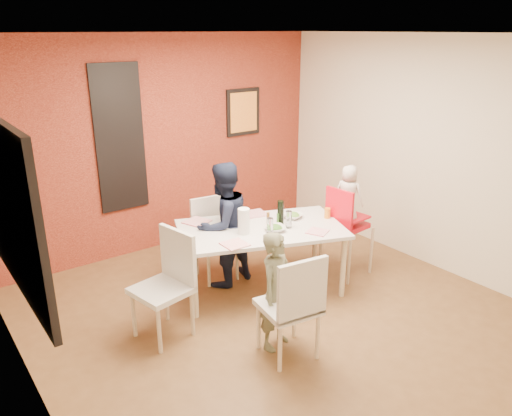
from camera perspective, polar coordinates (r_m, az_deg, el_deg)
ground at (r=5.22m, az=2.01°, el=-11.82°), size 4.50×4.50×0.00m
ceiling at (r=4.44m, az=2.45°, el=19.31°), size 4.50×4.50×0.02m
wall_back at (r=6.50m, az=-10.40°, el=7.19°), size 4.50×0.02×2.70m
wall_left at (r=3.76m, az=-25.65°, el=-3.91°), size 0.02×4.50×2.70m
wall_right at (r=6.27m, az=18.55°, el=6.02°), size 0.02×4.50×2.70m
brick_accent_wall at (r=6.49m, az=-10.32°, el=7.16°), size 4.50×0.02×2.70m
picture_window_frame at (r=3.89m, az=-26.28°, el=-0.12°), size 0.05×1.70×1.30m
picture_window_pane at (r=3.89m, az=-26.07°, el=-0.07°), size 0.02×1.55×1.15m
glassblock_strip at (r=6.21m, az=-15.32°, el=7.63°), size 0.55×0.03×1.70m
glassblock_surround at (r=6.20m, az=-15.30°, el=7.62°), size 0.60×0.03×1.76m
art_print_frame at (r=7.02m, az=-1.48°, el=10.92°), size 0.54×0.03×0.64m
art_print_canvas at (r=7.01m, az=-1.41°, el=10.90°), size 0.44×0.01×0.54m
dining_table at (r=5.38m, az=0.59°, el=-2.88°), size 1.98×1.54×0.73m
chair_near at (r=4.30m, az=4.35°, el=-10.74°), size 0.53×0.53×1.00m
chair_far at (r=5.76m, az=-4.95°, el=-2.89°), size 0.48×0.48×0.93m
chair_left at (r=4.71m, az=-9.95°, el=-7.92°), size 0.55×0.55×1.01m
high_chair at (r=5.79m, az=10.15°, el=-1.68°), size 0.49×0.49×1.07m
child_near at (r=4.47m, az=2.37°, el=-9.45°), size 0.47×0.38×1.11m
child_far at (r=5.50m, az=-3.77°, el=-1.93°), size 0.77×0.64×1.41m
toddler at (r=5.71m, az=10.52°, el=1.49°), size 0.32×0.39×0.69m
plate_near_left at (r=4.94m, az=-2.44°, el=-4.16°), size 0.24×0.24×0.01m
plate_far_mid at (r=5.73m, az=-0.13°, el=-0.65°), size 0.29×0.29×0.01m
plate_near_right at (r=5.27m, az=7.06°, el=-2.69°), size 0.27×0.27×0.01m
plate_far_left at (r=5.53m, az=-6.77°, el=-1.56°), size 0.32×0.32×0.01m
salad_bowl_a at (r=5.26m, az=2.20°, el=-2.38°), size 0.27×0.27×0.05m
salad_bowl_b at (r=5.62m, az=4.25°, el=-0.91°), size 0.27×0.27×0.05m
wine_bottle at (r=5.41m, az=2.82°, el=-0.51°), size 0.07×0.07×0.27m
wine_glass_a at (r=5.11m, az=1.61°, el=-2.18°), size 0.07×0.07×0.19m
wine_glass_b at (r=5.33m, az=3.76°, el=-1.31°), size 0.07×0.07×0.19m
paper_towel_roll at (r=5.15m, az=-1.41°, el=-1.52°), size 0.12×0.12×0.27m
condiment_red at (r=5.30m, az=1.58°, el=-1.74°), size 0.03×0.03×0.13m
condiment_green at (r=5.42m, az=2.54°, el=-1.25°), size 0.03×0.03×0.13m
condiment_brown at (r=5.42m, az=1.39°, el=-1.18°), size 0.03×0.03×0.13m
sippy_cup at (r=5.66m, az=8.15°, el=-0.58°), size 0.07×0.07×0.12m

